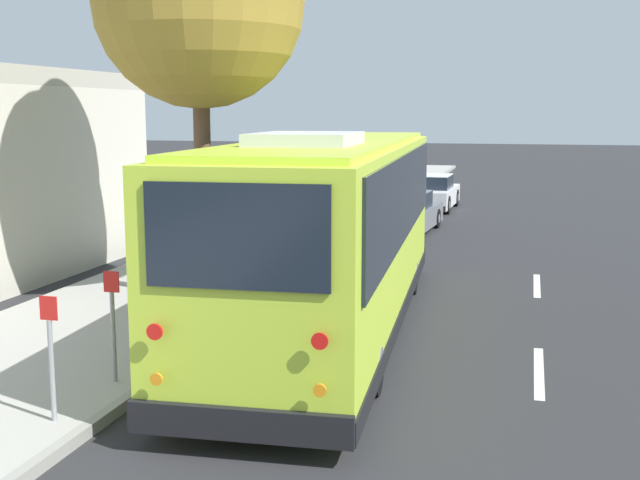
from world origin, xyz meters
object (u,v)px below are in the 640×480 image
Objects in this scene: sign_post_far at (113,325)px; fire_hydrant at (332,226)px; parked_sedan_white at (432,193)px; shuttle_bus at (330,225)px; sign_post_near at (51,357)px; parked_sedan_gray at (404,214)px.

fire_hydrant is (12.21, 0.04, -0.37)m from sign_post_far.
parked_sedan_white is at bearing -10.69° from fire_hydrant.
parked_sedan_white is 9.20m from fire_hydrant.
sign_post_far is (-3.67, 2.05, -0.90)m from shuttle_bus.
shuttle_bus is 13.45× the size of fire_hydrant.
sign_post_near is (-5.10, 2.05, -0.91)m from shuttle_bus.
sign_post_far reaches higher than parked_sedan_gray.
sign_post_near reaches higher than fire_hydrant.
fire_hydrant is at bearing 171.06° from parked_sedan_white.
sign_post_near is 1.43m from sign_post_far.
sign_post_far is 12.22m from fire_hydrant.
shuttle_bus is 11.41m from parked_sedan_gray.
parked_sedan_gray is 5.78× the size of fire_hydrant.
fire_hydrant is at bearing 0.15° from sign_post_near.
sign_post_near is 1.84× the size of fire_hydrant.
parked_sedan_gray is 16.51m from sign_post_near.
sign_post_near is at bearing 177.54° from parked_sedan_white.
fire_hydrant is at bearing 154.22° from parked_sedan_gray.
shuttle_bus reaches higher than sign_post_far.
sign_post_far is at bearing -179.83° from fire_hydrant.
shuttle_bus is 2.32× the size of parked_sedan_gray.
sign_post_near is 13.65m from fire_hydrant.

